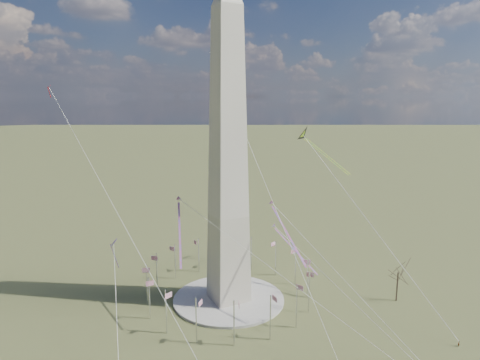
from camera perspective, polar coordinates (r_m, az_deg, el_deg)
name	(u,v)px	position (r m, az deg, el deg)	size (l,w,h in m)	color
ground	(229,300)	(144.69, -1.52, -15.71)	(2000.00, 2000.00, 0.00)	#4F572B
plaza	(229,299)	(144.51, -1.52, -15.56)	(36.00, 36.00, 0.80)	#B5B4A6
washington_monument	(228,154)	(130.33, -1.63, 3.47)	(15.56, 15.56, 100.00)	beige
flagpole_ring	(229,279)	(141.56, -1.53, -13.08)	(54.40, 54.40, 13.00)	silver
tree_near	(398,270)	(148.85, 20.36, -11.25)	(8.34, 8.34, 14.59)	#443229
person_east	(459,344)	(134.48, 27.13, -18.87)	(0.54, 0.36, 1.49)	gray
kite_delta_black	(306,137)	(163.69, 8.74, 5.68)	(15.27, 19.91, 17.09)	black
kite_diamond_purple	(114,246)	(129.78, -16.46, -8.44)	(2.55, 3.21, 9.37)	navy
kite_streamer_left	(283,224)	(129.22, 5.71, -5.89)	(2.52, 21.40, 14.68)	#FF2831
kite_streamer_mid	(179,221)	(129.51, -8.10, -5.47)	(8.35, 21.69, 15.41)	#FF2831
kite_streamer_right	(289,243)	(149.44, 6.53, -8.35)	(7.03, 19.24, 13.59)	#FF2831
kite_small_red	(49,88)	(158.81, -24.12, 11.11)	(1.35, 2.02, 4.31)	red
kite_small_white	(211,53)	(171.81, -3.85, 16.54)	(1.17, 1.68, 4.20)	silver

